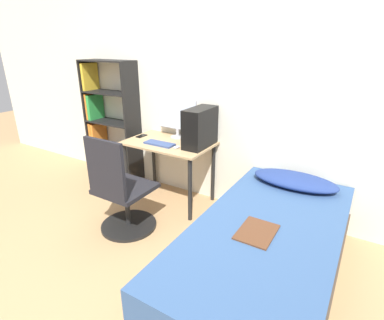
{
  "coord_description": "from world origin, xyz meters",
  "views": [
    {
      "loc": [
        1.53,
        -1.36,
        1.76
      ],
      "look_at": [
        0.2,
        0.82,
        0.75
      ],
      "focal_mm": 28.0,
      "sensor_mm": 36.0,
      "label": 1
    }
  ],
  "objects_px": {
    "keyboard": "(160,144)",
    "bookshelf": "(106,122)",
    "bed": "(265,255)",
    "monitor": "(177,116)",
    "pc_tower": "(200,127)",
    "office_chair": "(121,197)"
  },
  "relations": [
    {
      "from": "office_chair",
      "to": "monitor",
      "type": "height_order",
      "value": "monitor"
    },
    {
      "from": "keyboard",
      "to": "monitor",
      "type": "bearing_deg",
      "value": 86.79
    },
    {
      "from": "bed",
      "to": "monitor",
      "type": "relative_size",
      "value": 4.06
    },
    {
      "from": "monitor",
      "to": "keyboard",
      "type": "bearing_deg",
      "value": -93.21
    },
    {
      "from": "office_chair",
      "to": "bed",
      "type": "bearing_deg",
      "value": 1.49
    },
    {
      "from": "office_chair",
      "to": "keyboard",
      "type": "bearing_deg",
      "value": 90.38
    },
    {
      "from": "pc_tower",
      "to": "bookshelf",
      "type": "bearing_deg",
      "value": 176.53
    },
    {
      "from": "bed",
      "to": "pc_tower",
      "type": "relative_size",
      "value": 4.67
    },
    {
      "from": "bookshelf",
      "to": "office_chair",
      "type": "bearing_deg",
      "value": -39.7
    },
    {
      "from": "pc_tower",
      "to": "monitor",
      "type": "bearing_deg",
      "value": 159.81
    },
    {
      "from": "office_chair",
      "to": "keyboard",
      "type": "relative_size",
      "value": 2.87
    },
    {
      "from": "keyboard",
      "to": "bookshelf",
      "type": "bearing_deg",
      "value": 165.7
    },
    {
      "from": "office_chair",
      "to": "pc_tower",
      "type": "distance_m",
      "value": 1.07
    },
    {
      "from": "office_chair",
      "to": "pc_tower",
      "type": "xyz_separation_m",
      "value": [
        0.4,
        0.82,
        0.55
      ]
    },
    {
      "from": "bed",
      "to": "monitor",
      "type": "height_order",
      "value": "monitor"
    },
    {
      "from": "bookshelf",
      "to": "bed",
      "type": "distance_m",
      "value": 2.71
    },
    {
      "from": "office_chair",
      "to": "bed",
      "type": "height_order",
      "value": "office_chair"
    },
    {
      "from": "office_chair",
      "to": "bed",
      "type": "distance_m",
      "value": 1.42
    },
    {
      "from": "pc_tower",
      "to": "bed",
      "type": "bearing_deg",
      "value": -37.46
    },
    {
      "from": "bed",
      "to": "pc_tower",
      "type": "distance_m",
      "value": 1.45
    },
    {
      "from": "monitor",
      "to": "pc_tower",
      "type": "relative_size",
      "value": 1.15
    },
    {
      "from": "bookshelf",
      "to": "monitor",
      "type": "bearing_deg",
      "value": 2.54
    }
  ]
}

